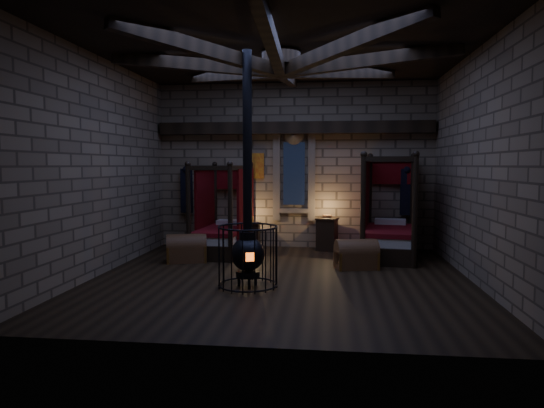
# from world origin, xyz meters

# --- Properties ---
(room) EXTENTS (7.02, 7.02, 4.29)m
(room) POSITION_xyz_m (-0.00, 0.09, 3.74)
(room) COLOR black
(room) RESTS_ON ground
(bed_left) EXTENTS (1.22, 2.09, 2.10)m
(bed_left) POSITION_xyz_m (-1.62, 2.38, 0.52)
(bed_left) COLOR black
(bed_left) RESTS_ON ground
(bed_right) EXTENTS (1.47, 2.34, 2.30)m
(bed_right) POSITION_xyz_m (2.29, 2.39, 0.57)
(bed_right) COLOR black
(bed_right) RESTS_ON ground
(trunk_left) EXTENTS (0.97, 0.77, 0.63)m
(trunk_left) POSITION_xyz_m (-2.21, 1.30, 0.28)
(trunk_left) COLOR brown
(trunk_left) RESTS_ON ground
(trunk_right) EXTENTS (0.93, 0.70, 0.62)m
(trunk_right) POSITION_xyz_m (1.46, 1.02, 0.27)
(trunk_right) COLOR brown
(trunk_right) RESTS_ON ground
(nightstand_left) EXTENTS (0.43, 0.41, 0.83)m
(nightstand_left) POSITION_xyz_m (-1.03, 3.04, 0.35)
(nightstand_left) COLOR black
(nightstand_left) RESTS_ON ground
(nightstand_right) EXTENTS (0.60, 0.59, 0.89)m
(nightstand_right) POSITION_xyz_m (0.85, 3.08, 0.42)
(nightstand_right) COLOR black
(nightstand_right) RESTS_ON ground
(stove) EXTENTS (1.05, 1.05, 4.05)m
(stove) POSITION_xyz_m (-0.50, -0.73, 0.64)
(stove) COLOR black
(stove) RESTS_ON ground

